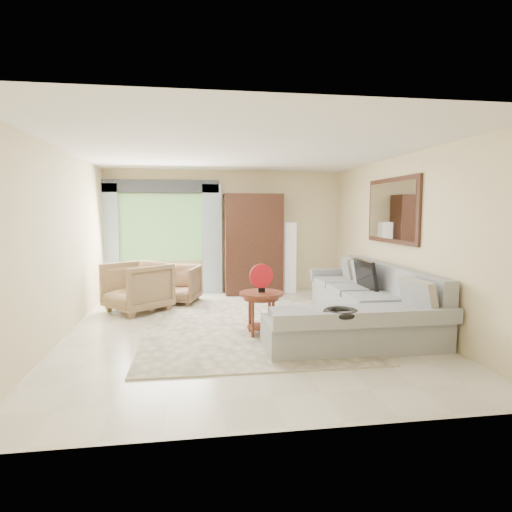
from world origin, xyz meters
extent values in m
plane|color=silver|center=(0.00, 0.00, 0.00)|extent=(6.00, 6.00, 0.00)
cube|color=beige|center=(0.09, 0.21, 0.01)|extent=(3.06, 4.05, 0.02)
cube|color=gray|center=(2.00, 0.50, 0.20)|extent=(0.90, 2.40, 0.40)
cube|color=gray|center=(1.30, -1.10, 0.20)|extent=(2.30, 0.80, 0.40)
cube|color=gray|center=(2.35, 0.10, 0.65)|extent=(0.20, 3.20, 0.50)
cube|color=gray|center=(2.00, 1.78, 0.51)|extent=(0.90, 0.16, 0.22)
cube|color=gray|center=(1.30, -1.55, 0.49)|extent=(2.30, 0.10, 0.18)
cube|color=black|center=(2.05, 0.36, 0.72)|extent=(0.14, 0.74, 0.48)
torus|color=black|center=(1.00, -1.41, 0.55)|extent=(0.43, 0.43, 0.09)
cylinder|color=#502315|center=(0.22, -0.35, 0.59)|extent=(0.61, 0.61, 0.04)
cylinder|color=#502315|center=(0.22, -0.35, 0.28)|extent=(0.41, 0.41, 0.55)
cylinder|color=red|center=(0.22, -0.35, 0.84)|extent=(0.34, 0.07, 0.34)
imported|color=#91794F|center=(-1.68, 1.38, 0.43)|extent=(1.32, 1.32, 0.86)
imported|color=olive|center=(-1.02, 1.96, 0.36)|extent=(0.96, 0.98, 0.72)
imported|color=#999999|center=(-1.92, 2.72, 0.29)|extent=(0.55, 0.48, 0.58)
cube|color=black|center=(0.55, 2.72, 1.05)|extent=(1.20, 0.55, 2.10)
cube|color=silver|center=(1.35, 2.78, 0.75)|extent=(0.24, 0.24, 1.50)
cube|color=#669E59|center=(-1.35, 2.97, 1.40)|extent=(1.80, 0.04, 1.40)
cube|color=#9EB7CC|center=(-2.40, 2.88, 1.15)|extent=(0.40, 0.08, 2.30)
cube|color=#9EB7CC|center=(-0.30, 2.88, 1.15)|extent=(0.40, 0.08, 2.30)
cube|color=#1E232D|center=(-1.35, 2.90, 2.25)|extent=(2.40, 0.12, 0.26)
cube|color=black|center=(2.47, 0.35, 1.75)|extent=(0.04, 1.70, 1.05)
cube|color=white|center=(2.45, 0.35, 1.75)|extent=(0.02, 1.54, 0.90)
camera|label=1|loc=(-0.74, -6.15, 1.74)|focal=30.00mm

